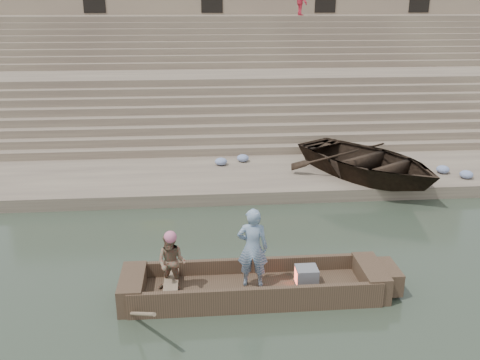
{
  "coord_description": "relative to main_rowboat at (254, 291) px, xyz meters",
  "views": [
    {
      "loc": [
        -3.05,
        -8.38,
        5.97
      ],
      "look_at": [
        -1.96,
        4.43,
        1.4
      ],
      "focal_mm": 37.73,
      "sensor_mm": 36.0,
      "label": 1
    }
  ],
  "objects": [
    {
      "name": "standing_man",
      "position": [
        -0.03,
        0.07,
        1.0
      ],
      "size": [
        0.71,
        0.53,
        1.78
      ],
      "primitive_type": "imported",
      "rotation": [
        0.0,
        0.0,
        2.97
      ],
      "color": "navy",
      "rests_on": "main_rowboat"
    },
    {
      "name": "beached_rowboat",
      "position": [
        4.52,
        6.29,
        0.84
      ],
      "size": [
        6.01,
        6.48,
        1.09
      ],
      "primitive_type": "imported",
      "rotation": [
        0.0,
        0.0,
        0.56
      ],
      "color": "#2D2116",
      "rests_on": "lower_landing"
    },
    {
      "name": "building_wall",
      "position": [
        1.96,
        25.56,
        5.49
      ],
      "size": [
        32.0,
        5.07,
        11.2
      ],
      "color": "gray",
      "rests_on": "ground"
    },
    {
      "name": "ghat_steps",
      "position": [
        1.96,
        16.26,
        1.69
      ],
      "size": [
        32.0,
        11.0,
        5.2
      ],
      "color": "gray",
      "rests_on": "ground"
    },
    {
      "name": "upper_landing",
      "position": [
        1.96,
        21.57,
        2.49
      ],
      "size": [
        32.0,
        3.0,
        5.2
      ],
      "primitive_type": "cube",
      "color": "gray",
      "rests_on": "ground"
    },
    {
      "name": "ground",
      "position": [
        1.96,
        -0.93,
        -0.11
      ],
      "size": [
        120.0,
        120.0,
        0.0
      ],
      "primitive_type": "plane",
      "color": "#2B3729",
      "rests_on": "ground"
    },
    {
      "name": "lower_landing",
      "position": [
        1.96,
        7.07,
        0.09
      ],
      "size": [
        32.0,
        4.0,
        0.4
      ],
      "primitive_type": "cube",
      "color": "gray",
      "rests_on": "ground"
    },
    {
      "name": "rowing_man",
      "position": [
        -1.72,
        0.02,
        0.76
      ],
      "size": [
        0.75,
        0.65,
        1.29
      ],
      "primitive_type": "imported",
      "rotation": [
        0.0,
        0.0,
        -0.3
      ],
      "color": "#2A7E57",
      "rests_on": "main_rowboat"
    },
    {
      "name": "mid_landing",
      "position": [
        1.96,
        14.57,
        1.29
      ],
      "size": [
        32.0,
        3.0,
        2.8
      ],
      "primitive_type": "cube",
      "color": "gray",
      "rests_on": "ground"
    },
    {
      "name": "television",
      "position": [
        1.12,
        0.0,
        0.31
      ],
      "size": [
        0.46,
        0.42,
        0.4
      ],
      "color": "slate",
      "rests_on": "main_rowboat"
    },
    {
      "name": "main_rowboat",
      "position": [
        0.0,
        0.0,
        0.0
      ],
      "size": [
        5.0,
        1.3,
        0.22
      ],
      "primitive_type": "cube",
      "color": "brown",
      "rests_on": "ground"
    },
    {
      "name": "cloth_bundles",
      "position": [
        3.8,
        7.15,
        0.42
      ],
      "size": [
        8.52,
        2.92,
        0.26
      ],
      "color": "#3F5999",
      "rests_on": "lower_landing"
    },
    {
      "name": "rowboat_trim",
      "position": [
        0.21,
        -0.01,
        0.2
      ],
      "size": [
        6.04,
        2.63,
        1.96
      ],
      "color": "brown",
      "rests_on": "ground"
    }
  ]
}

